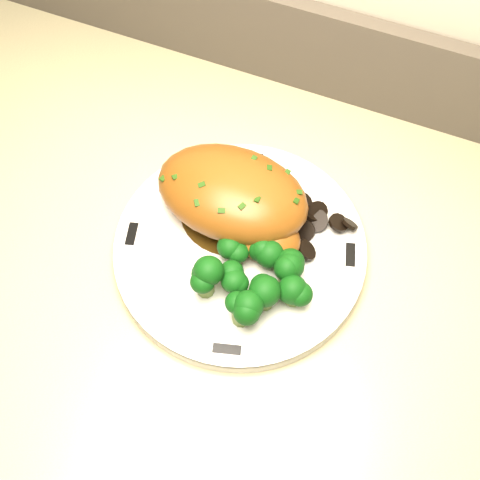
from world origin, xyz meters
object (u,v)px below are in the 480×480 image
at_px(plate, 240,249).
at_px(chicken_breast, 236,198).
at_px(broccoli_florets, 253,276).
at_px(counter, 385,470).

height_order(plate, chicken_breast, chicken_breast).
distance_m(chicken_breast, broccoli_florets, 0.09).
bearing_deg(counter, chicken_breast, 162.52).
relative_size(counter, broccoli_florets, 17.97).
height_order(plate, broccoli_florets, broccoli_florets).
relative_size(chicken_breast, broccoli_florets, 1.52).
bearing_deg(counter, plate, 167.96).
relative_size(plate, broccoli_florets, 2.39).
distance_m(counter, plate, 0.52).
relative_size(plate, chicken_breast, 1.57).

